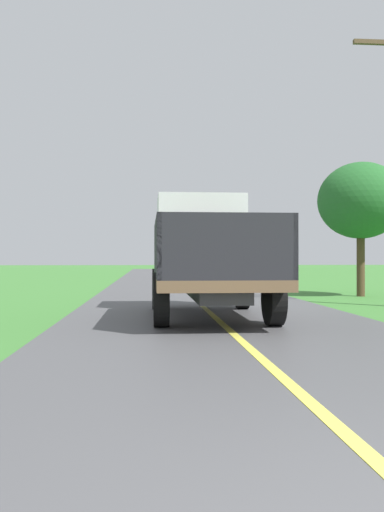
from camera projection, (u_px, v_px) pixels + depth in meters
The scene contains 2 objects.
banana_truck_near at pixel (204, 252), 12.41m from camera, with size 2.38×5.82×2.80m.
roadside_tree_near_left at pixel (361, 201), 18.78m from camera, with size 2.98×2.98×4.70m.
Camera 1 is at (-1.41, -1.87, 1.34)m, focal length 37.64 mm.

